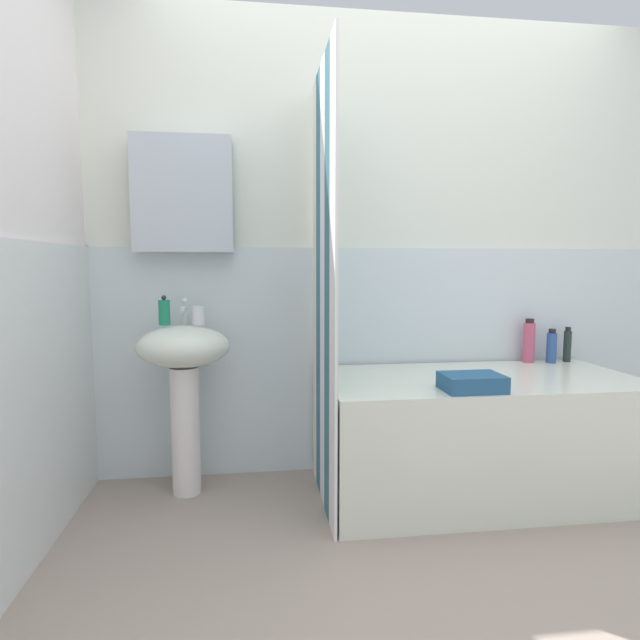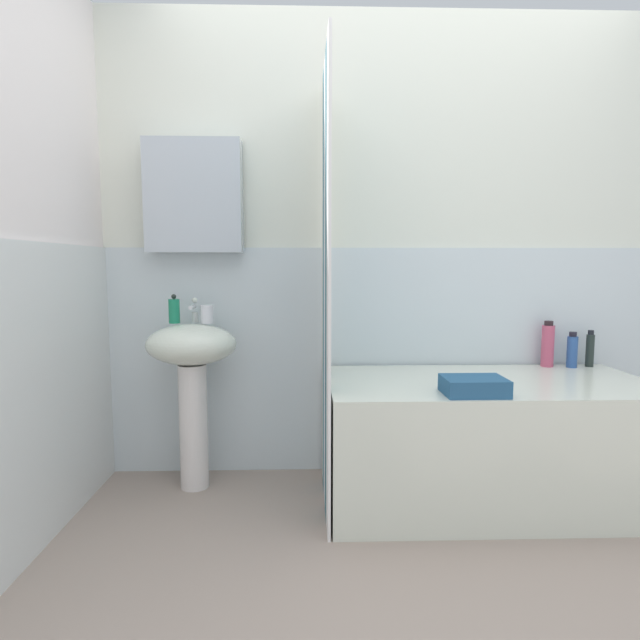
{
  "view_description": "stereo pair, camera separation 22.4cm",
  "coord_description": "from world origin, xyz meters",
  "px_view_note": "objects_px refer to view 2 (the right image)",
  "views": [
    {
      "loc": [
        -0.73,
        -1.46,
        1.11
      ],
      "look_at": [
        -0.44,
        0.75,
        0.87
      ],
      "focal_mm": 28.91,
      "sensor_mm": 36.0,
      "label": 1
    },
    {
      "loc": [
        -0.51,
        -1.47,
        1.11
      ],
      "look_at": [
        -0.44,
        0.75,
        0.87
      ],
      "focal_mm": 28.91,
      "sensor_mm": 36.0,
      "label": 2
    }
  ],
  "objects_px": {
    "lotion_bottle": "(572,351)",
    "sink": "(192,369)",
    "shampoo_bottle": "(590,349)",
    "bathtub": "(487,440)",
    "soap_dispenser": "(174,311)",
    "body_wash_bottle": "(548,345)",
    "toothbrush_cup": "(207,314)",
    "towel_folded": "(474,386)"
  },
  "relations": [
    {
      "from": "bathtub",
      "to": "lotion_bottle",
      "type": "height_order",
      "value": "lotion_bottle"
    },
    {
      "from": "soap_dispenser",
      "to": "sink",
      "type": "bearing_deg",
      "value": -26.82
    },
    {
      "from": "sink",
      "to": "body_wash_bottle",
      "type": "distance_m",
      "value": 1.84
    },
    {
      "from": "shampoo_bottle",
      "to": "towel_folded",
      "type": "height_order",
      "value": "shampoo_bottle"
    },
    {
      "from": "soap_dispenser",
      "to": "body_wash_bottle",
      "type": "distance_m",
      "value": 1.94
    },
    {
      "from": "lotion_bottle",
      "to": "toothbrush_cup",
      "type": "bearing_deg",
      "value": -177.74
    },
    {
      "from": "soap_dispenser",
      "to": "bathtub",
      "type": "xyz_separation_m",
      "value": [
        1.5,
        -0.22,
        -0.6
      ]
    },
    {
      "from": "lotion_bottle",
      "to": "shampoo_bottle",
      "type": "bearing_deg",
      "value": 10.57
    },
    {
      "from": "toothbrush_cup",
      "to": "body_wash_bottle",
      "type": "relative_size",
      "value": 0.37
    },
    {
      "from": "shampoo_bottle",
      "to": "towel_folded",
      "type": "xyz_separation_m",
      "value": [
        -0.8,
        -0.57,
        -0.06
      ]
    },
    {
      "from": "towel_folded",
      "to": "toothbrush_cup",
      "type": "bearing_deg",
      "value": 158.28
    },
    {
      "from": "bathtub",
      "to": "body_wash_bottle",
      "type": "relative_size",
      "value": 6.16
    },
    {
      "from": "soap_dispenser",
      "to": "shampoo_bottle",
      "type": "bearing_deg",
      "value": 2.23
    },
    {
      "from": "shampoo_bottle",
      "to": "towel_folded",
      "type": "bearing_deg",
      "value": -144.83
    },
    {
      "from": "body_wash_bottle",
      "to": "bathtub",
      "type": "bearing_deg",
      "value": -143.3
    },
    {
      "from": "sink",
      "to": "bathtub",
      "type": "height_order",
      "value": "sink"
    },
    {
      "from": "bathtub",
      "to": "lotion_bottle",
      "type": "relative_size",
      "value": 7.96
    },
    {
      "from": "soap_dispenser",
      "to": "bathtub",
      "type": "bearing_deg",
      "value": -8.44
    },
    {
      "from": "sink",
      "to": "lotion_bottle",
      "type": "bearing_deg",
      "value": 3.21
    },
    {
      "from": "sink",
      "to": "toothbrush_cup",
      "type": "bearing_deg",
      "value": 26.01
    },
    {
      "from": "soap_dispenser",
      "to": "lotion_bottle",
      "type": "xyz_separation_m",
      "value": [
        2.04,
        0.06,
        -0.22
      ]
    },
    {
      "from": "body_wash_bottle",
      "to": "soap_dispenser",
      "type": "bearing_deg",
      "value": -177.24
    },
    {
      "from": "soap_dispenser",
      "to": "lotion_bottle",
      "type": "height_order",
      "value": "soap_dispenser"
    },
    {
      "from": "sink",
      "to": "lotion_bottle",
      "type": "relative_size",
      "value": 4.4
    },
    {
      "from": "shampoo_bottle",
      "to": "body_wash_bottle",
      "type": "height_order",
      "value": "body_wash_bottle"
    },
    {
      "from": "lotion_bottle",
      "to": "body_wash_bottle",
      "type": "distance_m",
      "value": 0.12
    },
    {
      "from": "lotion_bottle",
      "to": "bathtub",
      "type": "bearing_deg",
      "value": -152.06
    },
    {
      "from": "sink",
      "to": "body_wash_bottle",
      "type": "xyz_separation_m",
      "value": [
        1.83,
        0.14,
        0.09
      ]
    },
    {
      "from": "sink",
      "to": "shampoo_bottle",
      "type": "distance_m",
      "value": 2.06
    },
    {
      "from": "sink",
      "to": "shampoo_bottle",
      "type": "height_order",
      "value": "sink"
    },
    {
      "from": "body_wash_bottle",
      "to": "toothbrush_cup",
      "type": "bearing_deg",
      "value": -176.65
    },
    {
      "from": "sink",
      "to": "lotion_bottle",
      "type": "distance_m",
      "value": 1.95
    },
    {
      "from": "sink",
      "to": "body_wash_bottle",
      "type": "height_order",
      "value": "sink"
    },
    {
      "from": "sink",
      "to": "towel_folded",
      "type": "xyz_separation_m",
      "value": [
        1.25,
        -0.44,
        0.01
      ]
    },
    {
      "from": "lotion_bottle",
      "to": "sink",
      "type": "bearing_deg",
      "value": -176.79
    },
    {
      "from": "sink",
      "to": "soap_dispenser",
      "type": "xyz_separation_m",
      "value": [
        -0.09,
        0.05,
        0.28
      ]
    },
    {
      "from": "bathtub",
      "to": "soap_dispenser",
      "type": "bearing_deg",
      "value": 171.56
    },
    {
      "from": "toothbrush_cup",
      "to": "bathtub",
      "type": "height_order",
      "value": "toothbrush_cup"
    },
    {
      "from": "soap_dispenser",
      "to": "toothbrush_cup",
      "type": "distance_m",
      "value": 0.16
    },
    {
      "from": "sink",
      "to": "toothbrush_cup",
      "type": "height_order",
      "value": "toothbrush_cup"
    },
    {
      "from": "lotion_bottle",
      "to": "towel_folded",
      "type": "height_order",
      "value": "lotion_bottle"
    },
    {
      "from": "shampoo_bottle",
      "to": "sink",
      "type": "bearing_deg",
      "value": -176.41
    }
  ]
}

